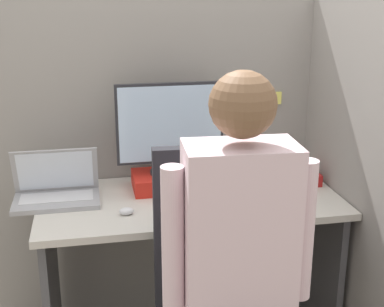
{
  "coord_description": "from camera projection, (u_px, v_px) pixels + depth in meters",
  "views": [
    {
      "loc": [
        -0.41,
        -1.82,
        1.63
      ],
      "look_at": [
        -0.02,
        0.16,
        1.0
      ],
      "focal_mm": 50.0,
      "sensor_mm": 36.0,
      "label": 1
    }
  ],
  "objects": [
    {
      "name": "cubicle_panel_back",
      "position": [
        177.0,
        160.0,
        2.63
      ],
      "size": [
        1.8,
        0.05,
        1.63
      ],
      "color": "gray",
      "rests_on": "ground"
    },
    {
      "name": "stapler",
      "position": [
        310.0,
        176.0,
        2.52
      ],
      "size": [
        0.05,
        0.17,
        0.05
      ],
      "color": "#A31919",
      "rests_on": "desk"
    },
    {
      "name": "carrot_toy",
      "position": [
        203.0,
        205.0,
        2.19
      ],
      "size": [
        0.05,
        0.12,
        0.05
      ],
      "color": "orange",
      "rests_on": "desk"
    },
    {
      "name": "laptop",
      "position": [
        56.0,
        191.0,
        2.28
      ],
      "size": [
        0.36,
        0.22,
        0.23
      ],
      "color": "#99999E",
      "rests_on": "desk"
    },
    {
      "name": "cubicle_panel_right",
      "position": [
        341.0,
        178.0,
        2.38
      ],
      "size": [
        0.04,
        1.24,
        1.63
      ],
      "color": "gray",
      "rests_on": "ground"
    },
    {
      "name": "desk",
      "position": [
        190.0,
        238.0,
        2.39
      ],
      "size": [
        1.3,
        0.62,
        0.75
      ],
      "color": "beige",
      "rests_on": "ground"
    },
    {
      "name": "person",
      "position": [
        243.0,
        264.0,
        1.63
      ],
      "size": [
        0.48,
        0.41,
        1.41
      ],
      "color": "brown",
      "rests_on": "ground"
    },
    {
      "name": "mouse",
      "position": [
        126.0,
        211.0,
        2.15
      ],
      "size": [
        0.06,
        0.04,
        0.03
      ],
      "color": "silver",
      "rests_on": "desk"
    },
    {
      "name": "office_chair",
      "position": [
        226.0,
        307.0,
        1.85
      ],
      "size": [
        0.53,
        0.57,
        1.11
      ],
      "color": "black",
      "rests_on": "ground"
    },
    {
      "name": "monitor",
      "position": [
        170.0,
        128.0,
        2.36
      ],
      "size": [
        0.48,
        0.19,
        0.41
      ],
      "color": "#232328",
      "rests_on": "paper_box"
    },
    {
      "name": "paper_box",
      "position": [
        171.0,
        181.0,
        2.43
      ],
      "size": [
        0.34,
        0.21,
        0.07
      ],
      "color": "red",
      "rests_on": "desk"
    }
  ]
}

